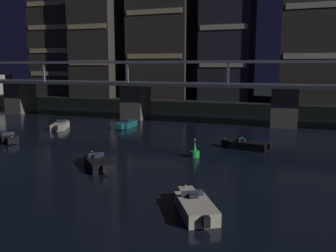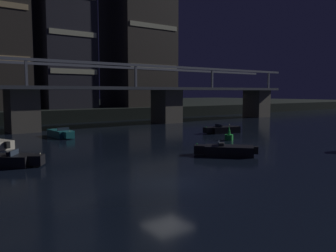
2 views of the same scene
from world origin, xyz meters
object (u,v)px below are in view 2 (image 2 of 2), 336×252
speedboat_near_center (222,130)px  channel_buoy (229,136)px  tower_east_low (138,11)px  speedboat_near_left (61,133)px  speedboat_mid_right (226,150)px  river_bridge (21,100)px  tower_east_tall (63,18)px  speedboat_mid_left (5,160)px

speedboat_near_center → channel_buoy: 6.65m
tower_east_low → speedboat_near_left: size_ratio=7.80×
channel_buoy → speedboat_mid_right: bearing=-137.6°
channel_buoy → river_bridge: bearing=126.5°
tower_east_low → channel_buoy: tower_east_low is taller
tower_east_tall → speedboat_near_left: 32.84m
speedboat_mid_right → channel_buoy: bearing=42.4°
speedboat_mid_right → channel_buoy: (6.85, 6.26, 0.06)m
speedboat_near_center → channel_buoy: size_ratio=2.97×
tower_east_tall → speedboat_near_left: (-9.68, -25.32, -18.53)m
river_bridge → tower_east_tall: bearing=55.0°
speedboat_near_center → river_bridge: bearing=140.8°
speedboat_mid_left → channel_buoy: (22.46, 0.03, 0.06)m
speedboat_near_left → speedboat_near_center: same height
river_bridge → tower_east_low: 37.37m
tower_east_tall → tower_east_low: bearing=-1.1°
speedboat_mid_right → speedboat_mid_left: bearing=158.2°
tower_east_tall → speedboat_near_left: bearing=-110.9°
speedboat_mid_right → channel_buoy: size_ratio=2.54×
tower_east_low → speedboat_near_left: tower_east_low is taller
speedboat_mid_left → tower_east_tall: bearing=64.7°
tower_east_tall → speedboat_mid_left: size_ratio=7.15×
speedboat_near_left → speedboat_mid_left: (-8.64, -13.38, 0.00)m
river_bridge → speedboat_near_left: river_bridge is taller
tower_east_low → tower_east_tall: bearing=178.9°
speedboat_near_left → speedboat_near_center: size_ratio=1.00×
speedboat_mid_left → speedboat_near_left: bearing=57.1°
river_bridge → channel_buoy: bearing=-53.5°
river_bridge → speedboat_near_center: bearing=-39.2°
speedboat_near_center → speedboat_mid_left: size_ratio=1.11×
speedboat_near_center → speedboat_mid_right: size_ratio=1.17×
speedboat_near_left → channel_buoy: size_ratio=2.96×
river_bridge → speedboat_near_left: (2.24, -8.32, -3.74)m
tower_east_low → speedboat_near_left: bearing=-135.9°
speedboat_near_center → speedboat_mid_right: (-11.05, -11.42, 0.00)m
tower_east_tall → tower_east_low: size_ratio=0.83×
speedboat_mid_left → speedboat_mid_right: 16.80m
river_bridge → tower_east_low: bearing=30.8°
speedboat_mid_left → speedboat_near_center: bearing=11.0°
channel_buoy → tower_east_tall: bearing=96.1°
speedboat_mid_right → channel_buoy: 9.28m
speedboat_near_center → tower_east_tall: bearing=104.0°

